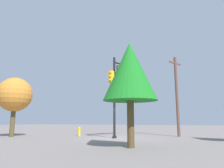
{
  "coord_description": "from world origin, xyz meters",
  "views": [
    {
      "loc": [
        -17.11,
        -6.23,
        1.45
      ],
      "look_at": [
        0.71,
        0.49,
        4.8
      ],
      "focal_mm": 33.67,
      "sensor_mm": 36.0,
      "label": 1
    }
  ],
  "objects_px": {
    "tree_mid": "(15,95)",
    "tree_far": "(130,72)",
    "signal_pole_assembly": "(125,79)",
    "fire_hydrant": "(79,132)",
    "utility_pole": "(177,94)"
  },
  "relations": [
    {
      "from": "tree_mid",
      "to": "tree_far",
      "type": "xyz_separation_m",
      "value": [
        -3.8,
        -12.37,
        0.38
      ]
    },
    {
      "from": "tree_mid",
      "to": "tree_far",
      "type": "bearing_deg",
      "value": -107.06
    },
    {
      "from": "signal_pole_assembly",
      "to": "tree_mid",
      "type": "distance_m",
      "value": 10.56
    },
    {
      "from": "fire_hydrant",
      "to": "tree_far",
      "type": "distance_m",
      "value": 10.81
    },
    {
      "from": "signal_pole_assembly",
      "to": "utility_pole",
      "type": "height_order",
      "value": "utility_pole"
    },
    {
      "from": "utility_pole",
      "to": "signal_pole_assembly",
      "type": "bearing_deg",
      "value": 121.43
    },
    {
      "from": "tree_mid",
      "to": "signal_pole_assembly",
      "type": "bearing_deg",
      "value": -72.11
    },
    {
      "from": "signal_pole_assembly",
      "to": "tree_far",
      "type": "distance_m",
      "value": 7.5
    },
    {
      "from": "signal_pole_assembly",
      "to": "tree_far",
      "type": "bearing_deg",
      "value": -160.95
    },
    {
      "from": "tree_far",
      "to": "fire_hydrant",
      "type": "bearing_deg",
      "value": 45.41
    },
    {
      "from": "utility_pole",
      "to": "tree_far",
      "type": "relative_size",
      "value": 1.28
    },
    {
      "from": "signal_pole_assembly",
      "to": "tree_mid",
      "type": "xyz_separation_m",
      "value": [
        -3.21,
        9.95,
        -1.48
      ]
    },
    {
      "from": "utility_pole",
      "to": "tree_mid",
      "type": "height_order",
      "value": "utility_pole"
    },
    {
      "from": "fire_hydrant",
      "to": "tree_far",
      "type": "height_order",
      "value": "tree_far"
    },
    {
      "from": "signal_pole_assembly",
      "to": "utility_pole",
      "type": "xyz_separation_m",
      "value": [
        2.68,
        -4.38,
        -1.36
      ]
    }
  ]
}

